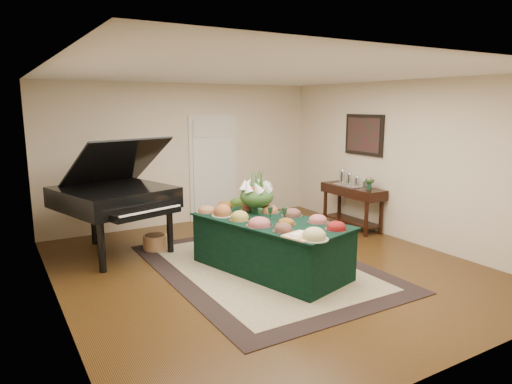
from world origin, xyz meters
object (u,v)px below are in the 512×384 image
buffet_table (270,245)px  mahogany_sideboard (352,196)px  grand_piano (115,196)px  floral_centerpiece (257,192)px

buffet_table → mahogany_sideboard: 2.79m
mahogany_sideboard → grand_piano: bearing=169.4°
grand_piano → mahogany_sideboard: size_ratio=1.56×
buffet_table → floral_centerpiece: floral_centerpiece is taller
floral_centerpiece → grand_piano: bearing=140.4°
buffet_table → floral_centerpiece: bearing=81.2°
buffet_table → grand_piano: grand_piano is taller
buffet_table → floral_centerpiece: (0.08, 0.49, 0.67)m
floral_centerpiece → grand_piano: size_ratio=0.25×
grand_piano → buffet_table: bearing=-49.4°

